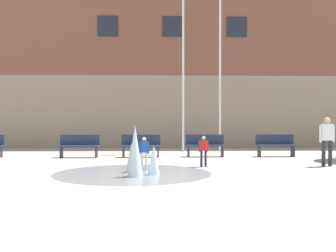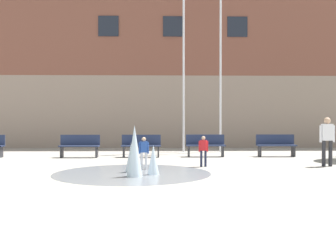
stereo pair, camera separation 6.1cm
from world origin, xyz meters
The scene contains 12 objects.
ground_plane centered at (0.00, 0.00, 0.00)m, with size 100.00×100.00×0.00m, color #9E998E.
library_building centered at (0.00, 17.58, 4.39)m, with size 36.00×6.05×8.78m.
splash_fountain centered at (-1.39, 3.99, 0.42)m, with size 4.42×4.42×1.37m.
park_bench_left_of_flagpoles centered at (-3.98, 9.15, 0.48)m, with size 1.60×0.44×0.91m.
park_bench_under_left_flagpole centered at (-1.49, 9.23, 0.48)m, with size 1.60×0.44×0.91m.
park_bench_center centered at (1.15, 9.39, 0.48)m, with size 1.60×0.44×0.91m.
park_bench_under_right_flagpole centered at (4.09, 9.39, 0.48)m, with size 1.60×0.44×0.91m.
child_running centered at (0.66, 5.81, 0.58)m, with size 0.31×0.20×0.99m.
child_with_pink_shirt centered at (-1.22, 5.10, 0.58)m, with size 0.31×0.16×0.99m.
teen_by_trashcan centered at (4.69, 5.83, 0.93)m, with size 0.50×0.22×1.59m.
flagpole_left centered at (0.44, 11.93, 4.53)m, with size 0.80×0.10×8.55m.
flagpole_right centered at (2.20, 11.93, 4.46)m, with size 0.80×0.10×8.43m.
Camera 1 is at (-0.82, -6.77, 1.47)m, focal length 42.00 mm.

